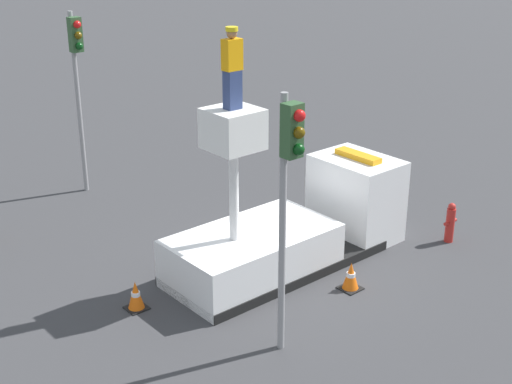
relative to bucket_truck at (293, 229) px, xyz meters
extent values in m
plane|color=#38383A|center=(-0.55, 0.00, -0.88)|extent=(120.00, 120.00, 0.00)
cube|color=black|center=(-0.55, 0.00, -0.76)|extent=(5.65, 2.29, 0.24)
cube|color=white|center=(-1.35, 0.00, -0.28)|extent=(4.04, 2.23, 1.19)
cube|color=white|center=(2.28, 0.00, 0.23)|extent=(1.60, 2.23, 2.22)
cube|color=black|center=(3.09, 0.00, 0.68)|extent=(0.03, 1.89, 0.89)
cube|color=orange|center=(2.28, 0.00, 1.41)|extent=(0.36, 1.34, 0.14)
cylinder|color=silver|center=(-1.89, 0.00, 1.46)|extent=(0.22, 0.22, 2.30)
cube|color=white|center=(-1.89, 0.00, 2.96)|extent=(1.10, 1.10, 0.90)
cube|color=navy|center=(-1.89, 0.00, 3.83)|extent=(0.34, 0.26, 0.84)
cube|color=#F29E0C|center=(-1.89, 0.00, 4.58)|extent=(0.40, 0.26, 0.66)
sphere|color=#9E704C|center=(-1.89, 0.00, 5.03)|extent=(0.23, 0.23, 0.23)
cylinder|color=yellow|center=(-1.89, 0.00, 5.11)|extent=(0.26, 0.26, 0.09)
cylinder|color=gray|center=(-2.82, -2.64, 1.77)|extent=(0.14, 0.14, 5.30)
cube|color=#2D512D|center=(-2.82, -2.85, 3.77)|extent=(0.34, 0.28, 1.00)
sphere|color=red|center=(-2.82, -3.03, 4.08)|extent=(0.22, 0.22, 0.22)
sphere|color=#503C07|center=(-2.82, -3.03, 3.77)|extent=(0.22, 0.22, 0.22)
sphere|color=#083710|center=(-2.82, -3.03, 3.46)|extent=(0.22, 0.22, 0.22)
cylinder|color=gray|center=(-1.66, 7.77, 1.90)|extent=(0.14, 0.14, 5.55)
cube|color=#2D512D|center=(-1.66, 7.56, 4.02)|extent=(0.34, 0.28, 1.00)
sphere|color=red|center=(-1.66, 7.37, 4.33)|extent=(0.22, 0.22, 0.22)
sphere|color=#503C07|center=(-1.66, 7.37, 4.02)|extent=(0.22, 0.22, 0.22)
sphere|color=#083710|center=(-1.66, 7.37, 3.71)|extent=(0.22, 0.22, 0.22)
cylinder|color=#B2231E|center=(3.93, -1.90, -0.40)|extent=(0.23, 0.23, 0.95)
sphere|color=#B2231E|center=(3.93, -1.90, 0.13)|extent=(0.20, 0.20, 0.20)
cylinder|color=#B2231E|center=(3.75, -1.90, -0.31)|extent=(0.12, 0.09, 0.09)
cylinder|color=#B2231E|center=(4.11, -1.90, -0.31)|extent=(0.12, 0.09, 0.09)
cube|color=black|center=(-4.26, 0.56, -0.86)|extent=(0.46, 0.46, 0.03)
cone|color=orange|center=(-4.26, 0.56, -0.54)|extent=(0.38, 0.38, 0.68)
cylinder|color=white|center=(-4.26, 0.56, -0.50)|extent=(0.20, 0.20, 0.10)
cube|color=black|center=(0.03, -1.94, -0.86)|extent=(0.48, 0.48, 0.03)
cone|color=orange|center=(0.03, -1.94, -0.53)|extent=(0.40, 0.40, 0.68)
cylinder|color=white|center=(0.03, -1.94, -0.50)|extent=(0.21, 0.21, 0.10)
camera|label=1|loc=(-11.17, -11.66, 7.46)|focal=50.00mm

